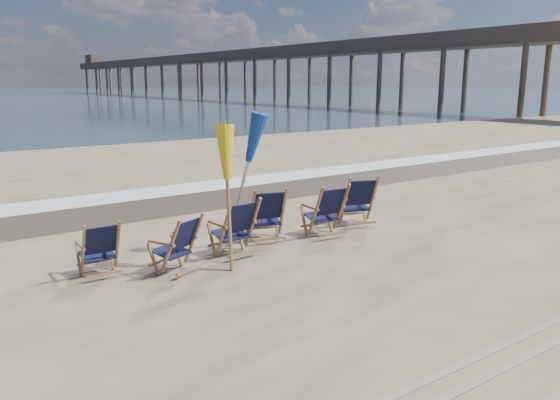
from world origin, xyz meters
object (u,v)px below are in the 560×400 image
(beach_chair_5, at_px, (373,200))
(umbrella_blue, at_px, (241,141))
(beach_chair_2, at_px, (253,225))
(umbrella_yellow, at_px, (228,160))
(beach_chair_4, at_px, (342,209))
(beach_chair_1, at_px, (194,240))
(fishing_pier, at_px, (217,70))
(beach_chair_3, at_px, (283,214))
(beach_chair_0, at_px, (118,247))

(beach_chair_5, distance_m, umbrella_blue, 3.28)
(beach_chair_2, distance_m, beach_chair_5, 3.02)
(umbrella_yellow, bearing_deg, umbrella_blue, 47.35)
(beach_chair_4, relative_size, umbrella_blue, 0.43)
(beach_chair_1, height_order, fishing_pier, fishing_pier)
(beach_chair_2, relative_size, umbrella_blue, 0.42)
(beach_chair_3, xyz_separation_m, fishing_pier, (37.66, 71.40, 4.12))
(beach_chair_4, bearing_deg, fishing_pier, -111.24)
(beach_chair_3, relative_size, beach_chair_4, 1.00)
(beach_chair_4, relative_size, umbrella_yellow, 0.47)
(umbrella_yellow, height_order, umbrella_blue, umbrella_blue)
(beach_chair_4, relative_size, beach_chair_5, 0.98)
(beach_chair_1, bearing_deg, umbrella_yellow, 129.47)
(beach_chair_1, bearing_deg, beach_chair_0, -45.60)
(beach_chair_1, bearing_deg, beach_chair_4, 158.55)
(beach_chair_1, xyz_separation_m, umbrella_blue, (1.21, 0.53, 1.44))
(beach_chair_5, relative_size, umbrella_blue, 0.44)
(beach_chair_1, relative_size, umbrella_yellow, 0.42)
(beach_chair_1, xyz_separation_m, umbrella_yellow, (0.49, -0.25, 1.26))
(beach_chair_1, height_order, beach_chair_2, beach_chair_2)
(beach_chair_3, relative_size, umbrella_blue, 0.43)
(fishing_pier, bearing_deg, beach_chair_3, -117.81)
(fishing_pier, bearing_deg, beach_chair_1, -118.91)
(beach_chair_4, distance_m, umbrella_yellow, 2.96)
(beach_chair_1, xyz_separation_m, beach_chair_5, (4.18, 0.30, 0.07))
(beach_chair_4, height_order, umbrella_yellow, umbrella_yellow)
(beach_chair_3, bearing_deg, umbrella_yellow, 41.80)
(beach_chair_2, relative_size, beach_chair_3, 0.98)
(beach_chair_4, relative_size, fishing_pier, 0.01)
(beach_chair_1, distance_m, umbrella_blue, 1.95)
(beach_chair_5, xyz_separation_m, umbrella_yellow, (-3.70, -0.56, 1.20))
(beach_chair_4, bearing_deg, beach_chair_1, 7.54)
(umbrella_yellow, bearing_deg, beach_chair_3, 24.73)
(beach_chair_2, relative_size, umbrella_yellow, 0.46)
(beach_chair_0, distance_m, beach_chair_5, 5.26)
(beach_chair_3, xyz_separation_m, umbrella_blue, (-0.83, 0.07, 1.39))
(umbrella_yellow, xyz_separation_m, fishing_pier, (39.21, 72.12, 2.92))
(beach_chair_1, relative_size, fishing_pier, 0.01)
(beach_chair_0, xyz_separation_m, umbrella_yellow, (1.56, -0.69, 1.28))
(beach_chair_2, bearing_deg, beach_chair_0, -11.87)
(beach_chair_4, xyz_separation_m, umbrella_yellow, (-2.68, -0.35, 1.21))
(beach_chair_1, height_order, beach_chair_3, beach_chair_3)
(beach_chair_1, xyz_separation_m, beach_chair_4, (3.17, 0.10, 0.05))
(beach_chair_0, relative_size, beach_chair_5, 0.84)
(beach_chair_4, xyz_separation_m, umbrella_blue, (-1.96, 0.43, 1.39))
(beach_chair_5, relative_size, umbrella_yellow, 0.48)
(beach_chair_3, xyz_separation_m, beach_chair_4, (1.13, -0.36, 0.00))
(beach_chair_0, relative_size, umbrella_yellow, 0.40)
(beach_chair_1, height_order, beach_chair_5, beach_chair_5)
(beach_chair_1, distance_m, umbrella_yellow, 1.38)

